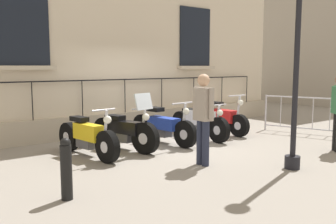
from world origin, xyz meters
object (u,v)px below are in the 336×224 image
object	(u,v)px
bollard	(66,169)
pedestrian_walking	(203,114)
motorcycle_yellow	(87,138)
lamppost	(297,45)
motorcycle_black	(125,132)
crowd_barrier	(304,114)
motorcycle_white	(199,122)
motorcycle_red	(222,119)
motorcycle_blue	(163,127)

from	to	relation	value
bollard	pedestrian_walking	xyz separation A→B (m)	(-0.21, 2.79, 0.54)
motorcycle_yellow	lamppost	world-z (taller)	lamppost
motorcycle_black	lamppost	distance (m)	4.06
crowd_barrier	motorcycle_yellow	bearing A→B (deg)	-101.19
lamppost	pedestrian_walking	distance (m)	2.09
bollard	motorcycle_black	bearing A→B (deg)	134.49
motorcycle_white	motorcycle_red	xyz separation A→B (m)	(-0.11, 0.97, -0.01)
motorcycle_black	bollard	size ratio (longest dim) A/B	2.16
motorcycle_black	motorcycle_white	xyz separation A→B (m)	(-0.02, 2.27, 0.00)
crowd_barrier	motorcycle_white	bearing A→B (deg)	-113.97
motorcycle_blue	crowd_barrier	xyz separation A→B (m)	(1.32, 3.98, 0.15)
crowd_barrier	bollard	xyz separation A→B (m)	(0.97, -7.36, -0.11)
pedestrian_walking	lamppost	bearing A→B (deg)	44.21
motorcycle_red	motorcycle_black	bearing A→B (deg)	-87.62
motorcycle_red	lamppost	size ratio (longest dim) A/B	0.48
motorcycle_yellow	motorcycle_black	bearing A→B (deg)	92.79
motorcycle_red	pedestrian_walking	size ratio (longest dim) A/B	1.08
motorcycle_yellow	motorcycle_white	xyz separation A→B (m)	(-0.07, 3.20, 0.02)
motorcycle_blue	motorcycle_white	distance (m)	1.15
motorcycle_white	motorcycle_red	bearing A→B (deg)	96.61
bollard	pedestrian_walking	bearing A→B (deg)	94.23
motorcycle_white	lamppost	size ratio (longest dim) A/B	0.55
motorcycle_red	pedestrian_walking	distance (m)	3.48
crowd_barrier	bollard	size ratio (longest dim) A/B	2.42
motorcycle_blue	motorcycle_white	xyz separation A→B (m)	(0.06, 1.14, 0.00)
motorcycle_white	motorcycle_yellow	bearing A→B (deg)	-88.78
lamppost	crowd_barrier	xyz separation A→B (m)	(-1.95, 3.40, -1.70)
motorcycle_black	motorcycle_red	bearing A→B (deg)	92.38
motorcycle_blue	crowd_barrier	distance (m)	4.20
motorcycle_blue	motorcycle_yellow	bearing A→B (deg)	-86.48
motorcycle_red	motorcycle_white	bearing A→B (deg)	-83.39
motorcycle_white	lamppost	xyz separation A→B (m)	(3.21, -0.56, 1.84)
bollard	motorcycle_white	bearing A→B (deg)	116.29
motorcycle_black	motorcycle_red	xyz separation A→B (m)	(-0.13, 3.24, -0.01)
bollard	lamppost	bearing A→B (deg)	76.03
motorcycle_white	motorcycle_blue	bearing A→B (deg)	-92.93
crowd_barrier	lamppost	bearing A→B (deg)	-60.17
lamppost	pedestrian_walking	bearing A→B (deg)	-135.79
motorcycle_red	crowd_barrier	distance (m)	2.33
pedestrian_walking	motorcycle_blue	bearing A→B (deg)	164.49
motorcycle_yellow	motorcycle_black	world-z (taller)	motorcycle_black
motorcycle_white	lamppost	bearing A→B (deg)	-9.96
motorcycle_blue	bollard	xyz separation A→B (m)	(2.29, -3.37, 0.03)
motorcycle_blue	motorcycle_red	bearing A→B (deg)	91.45
crowd_barrier	pedestrian_walking	xyz separation A→B (m)	(0.76, -4.56, 0.43)
motorcycle_blue	bollard	bearing A→B (deg)	-55.82
crowd_barrier	motorcycle_red	bearing A→B (deg)	-126.28
lamppost	bollard	xyz separation A→B (m)	(-0.98, -3.95, -1.81)
motorcycle_black	pedestrian_walking	bearing A→B (deg)	15.25
motorcycle_black	bollard	xyz separation A→B (m)	(2.21, -2.25, 0.03)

